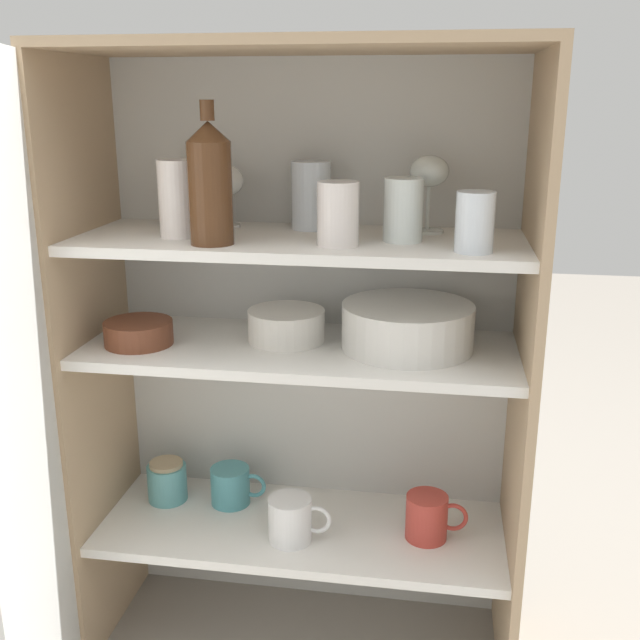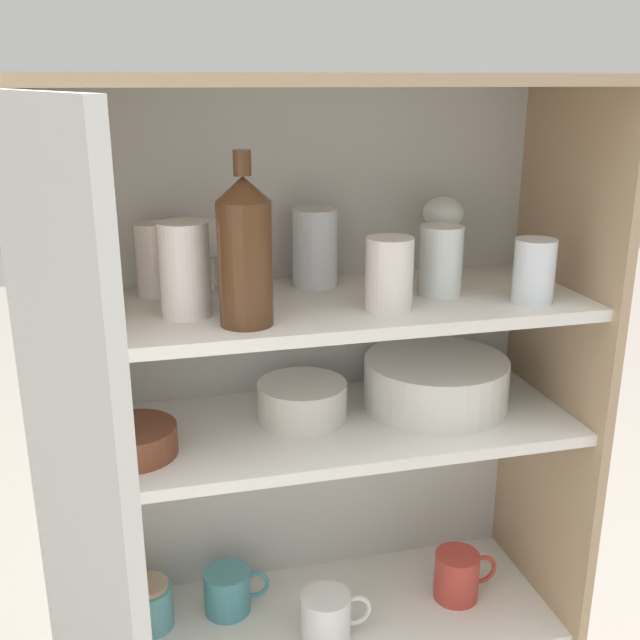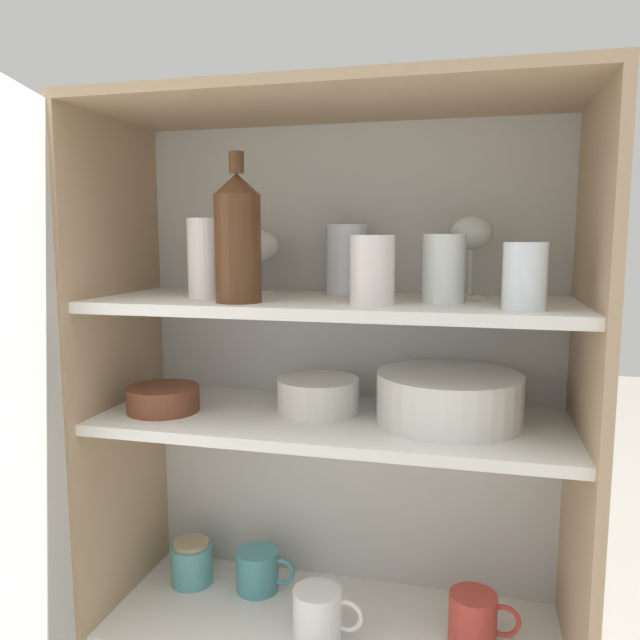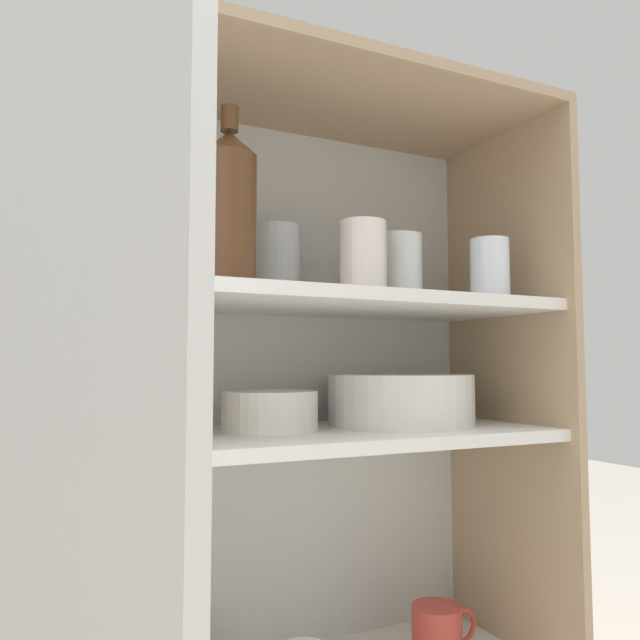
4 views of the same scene
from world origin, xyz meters
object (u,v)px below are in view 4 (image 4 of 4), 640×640
plate_stack_white (400,400)px  mixing_bowl_large (270,409)px  wine_bottle (228,205)px  serving_bowl_small (85,425)px

plate_stack_white → mixing_bowl_large: (-0.25, 0.01, -0.01)m
wine_bottle → mixing_bowl_large: 0.34m
plate_stack_white → serving_bowl_small: (-0.53, -0.06, -0.02)m
wine_bottle → plate_stack_white: wine_bottle is taller
plate_stack_white → serving_bowl_small: plate_stack_white is taller
plate_stack_white → wine_bottle: bearing=-162.5°
plate_stack_white → mixing_bowl_large: bearing=177.8°
wine_bottle → serving_bowl_small: 0.36m
wine_bottle → serving_bowl_small: (-0.18, 0.05, -0.30)m
wine_bottle → serving_bowl_small: wine_bottle is taller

